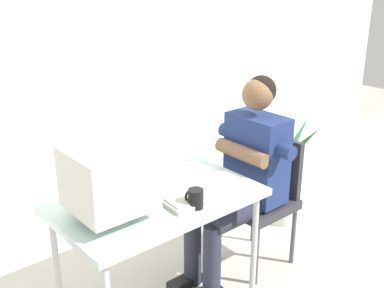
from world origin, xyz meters
TOP-DOWN VIEW (x-y plane):
  - wall_back at (0.30, 1.40)m, footprint 8.00×0.10m
  - desk at (0.00, 0.00)m, footprint 1.11×0.66m
  - crt_monitor at (-0.30, -0.03)m, footprint 0.38×0.37m
  - keyboard at (0.06, -0.02)m, footprint 0.21×0.46m
  - office_chair at (0.86, -0.01)m, footprint 0.42×0.42m
  - person_seated at (0.66, -0.01)m, footprint 0.75×0.58m
  - potted_plant at (1.41, 0.26)m, footprint 0.57×0.61m
  - desk_mug at (0.08, -0.22)m, footprint 0.08×0.09m

SIDE VIEW (x-z plane):
  - potted_plant at x=1.41m, z-range -0.11..0.75m
  - office_chair at x=0.86m, z-range 0.07..0.94m
  - desk at x=0.00m, z-range 0.31..1.06m
  - person_seated at x=0.66m, z-range 0.05..1.36m
  - keyboard at x=0.06m, z-range 0.75..0.78m
  - desk_mug at x=0.08m, z-range 0.75..0.85m
  - crt_monitor at x=-0.30m, z-range 0.77..1.15m
  - wall_back at x=0.30m, z-range 0.00..3.00m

